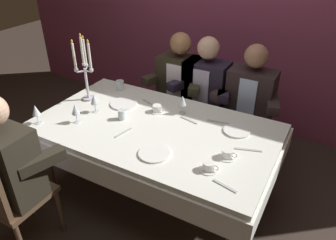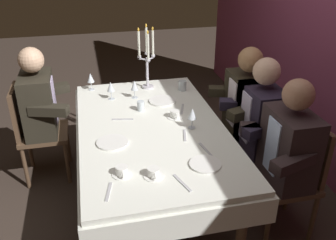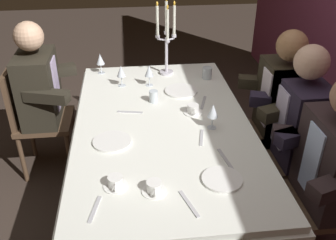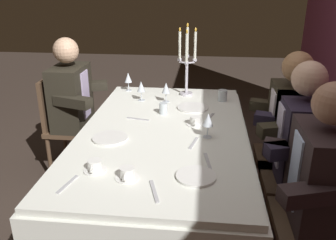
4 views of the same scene
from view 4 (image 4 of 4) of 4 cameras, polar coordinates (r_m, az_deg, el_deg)
ground_plane at (r=2.76m, az=-0.67°, el=-15.71°), size 12.00×12.00×0.00m
dining_table at (r=2.43m, az=-0.73°, el=-4.04°), size 1.94×1.14×0.74m
candelabra at (r=3.02m, az=3.06°, el=9.06°), size 0.15×0.17×0.61m
dinner_plate_0 at (r=2.76m, az=4.01°, el=2.00°), size 0.24×0.24×0.01m
dinner_plate_1 at (r=2.27m, az=-9.34°, el=-2.86°), size 0.22×0.22×0.01m
dinner_plate_2 at (r=1.83m, az=4.53°, el=-9.03°), size 0.21×0.21×0.01m
wine_glass_0 at (r=2.91m, az=-4.36°, el=5.31°), size 0.07×0.07×0.16m
wine_glass_1 at (r=2.23m, az=6.48°, el=-0.08°), size 0.07×0.07×0.16m
wine_glass_2 at (r=3.19m, az=-6.45°, el=6.75°), size 0.07×0.07×0.16m
wine_glass_3 at (r=2.87m, az=-0.33°, el=5.10°), size 0.07×0.07×0.16m
water_tumbler_0 at (r=2.95m, az=8.80°, el=3.93°), size 0.07×0.07×0.09m
water_tumbler_1 at (r=2.64m, az=-0.76°, el=1.88°), size 0.06×0.06×0.08m
coffee_cup_0 at (r=1.91m, az=-11.73°, el=-7.31°), size 0.13×0.12×0.06m
coffee_cup_1 at (r=1.82m, az=-6.62°, el=-8.62°), size 0.13×0.12×0.06m
coffee_cup_2 at (r=2.45m, az=4.44°, el=-0.18°), size 0.13×0.12×0.06m
knife_0 at (r=2.58m, az=6.67°, el=0.36°), size 0.19×0.08×0.01m
knife_1 at (r=1.98m, az=6.43°, el=-6.64°), size 0.19×0.05×0.01m
spoon_2 at (r=2.55m, az=-4.88°, el=0.16°), size 0.05×0.17×0.01m
spoon_3 at (r=2.18m, az=4.14°, el=-3.74°), size 0.17×0.06×0.01m
spoon_4 at (r=1.84m, az=-15.91°, el=-9.93°), size 0.17×0.06×0.01m
knife_5 at (r=1.72m, az=-2.24°, el=-11.39°), size 0.19×0.07×0.01m
seated_diner_0 at (r=3.17m, az=-15.51°, el=3.66°), size 0.63×0.48×1.24m
seated_diner_1 at (r=2.65m, az=19.25°, el=-0.36°), size 0.63×0.48×1.24m
seated_diner_2 at (r=2.39m, az=20.67°, el=-2.99°), size 0.63×0.48×1.24m
seated_diner_3 at (r=2.01m, az=23.60°, el=-8.38°), size 0.63×0.48×1.24m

